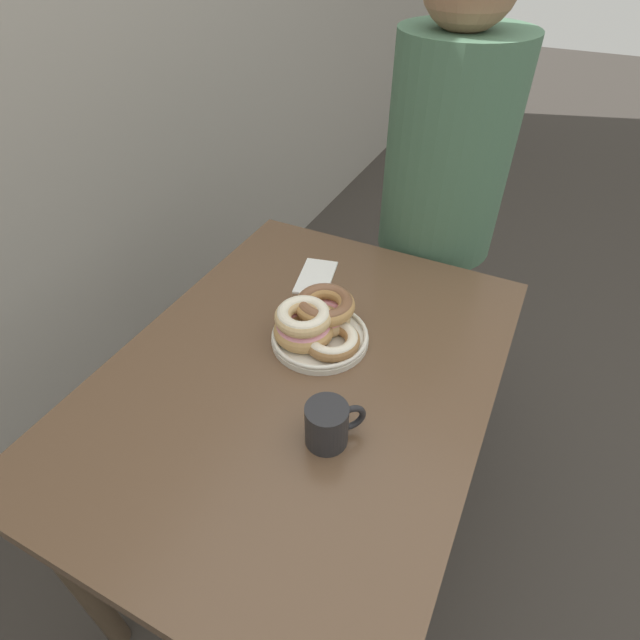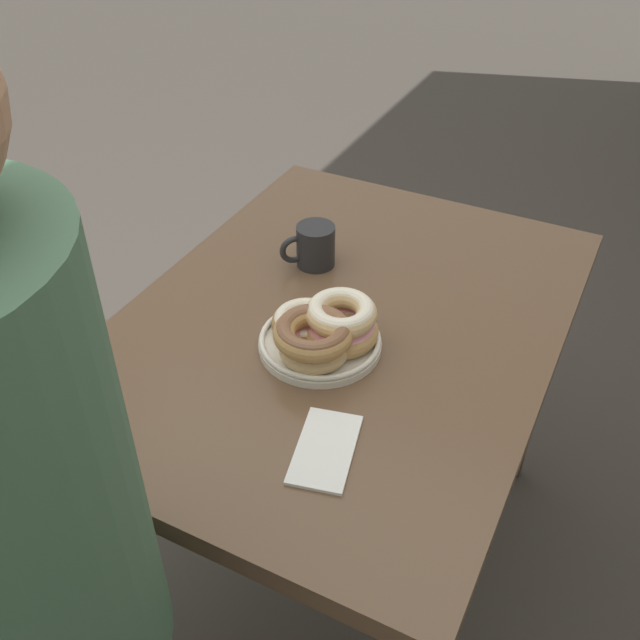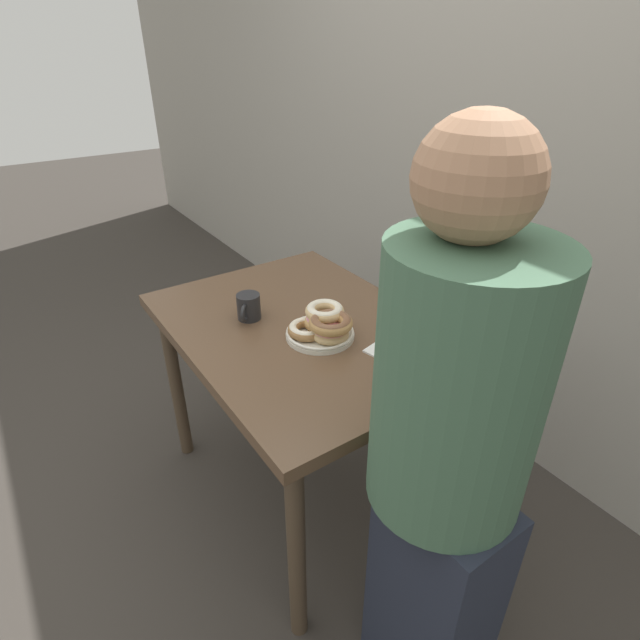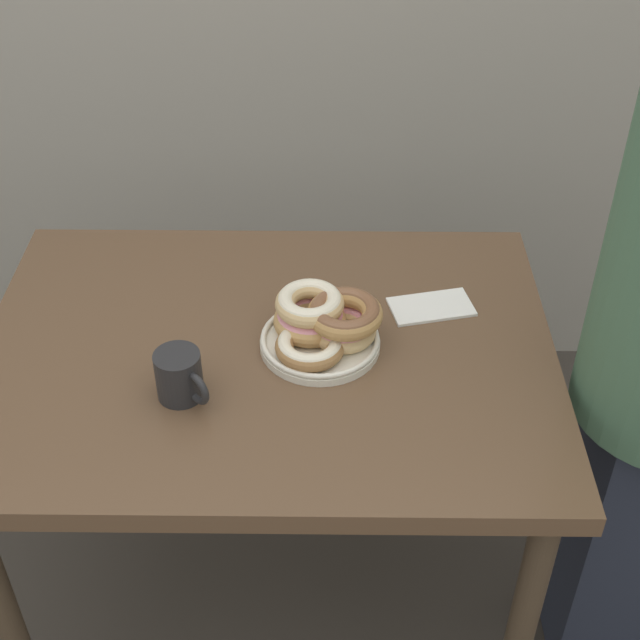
{
  "view_description": "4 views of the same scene",
  "coord_description": "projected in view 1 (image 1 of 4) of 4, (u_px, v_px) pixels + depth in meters",
  "views": [
    {
      "loc": [
        -0.63,
        -0.11,
        1.49
      ],
      "look_at": [
        0.09,
        0.24,
        0.8
      ],
      "focal_mm": 28.0,
      "sensor_mm": 36.0,
      "label": 1
    },
    {
      "loc": [
        0.94,
        0.67,
        1.54
      ],
      "look_at": [
        0.09,
        0.24,
        0.8
      ],
      "focal_mm": 40.0,
      "sensor_mm": 36.0,
      "label": 2
    },
    {
      "loc": [
        1.18,
        -0.5,
        1.55
      ],
      "look_at": [
        0.09,
        0.24,
        0.8
      ],
      "focal_mm": 28.0,
      "sensor_mm": 36.0,
      "label": 3
    },
    {
      "loc": [
        0.11,
        -0.96,
        1.76
      ],
      "look_at": [
        0.09,
        0.24,
        0.8
      ],
      "focal_mm": 50.0,
      "sensor_mm": 36.0,
      "label": 4
    }
  ],
  "objects": [
    {
      "name": "donut_plate",
      "position": [
        317.0,
        323.0,
        1.07
      ],
      "size": [
        0.24,
        0.24,
        0.09
      ],
      "color": "silver",
      "rests_on": "dining_table"
    },
    {
      "name": "ground_plane",
      "position": [
        382.0,
        575.0,
        1.43
      ],
      "size": [
        14.0,
        14.0,
        0.0
      ],
      "primitive_type": "plane",
      "color": "#38332D"
    },
    {
      "name": "person_figure",
      "position": [
        439.0,
        210.0,
        1.45
      ],
      "size": [
        0.34,
        0.33,
        1.46
      ],
      "color": "#232838",
      "rests_on": "ground_plane"
    },
    {
      "name": "napkin",
      "position": [
        316.0,
        277.0,
        1.27
      ],
      "size": [
        0.17,
        0.12,
        0.01
      ],
      "color": "white",
      "rests_on": "dining_table"
    },
    {
      "name": "coffee_mug",
      "position": [
        328.0,
        424.0,
        0.87
      ],
      "size": [
        0.1,
        0.09,
        0.09
      ],
      "color": "#232326",
      "rests_on": "dining_table"
    },
    {
      "name": "dining_table",
      "position": [
        302.0,
        397.0,
        1.09
      ],
      "size": [
        1.02,
        0.75,
        0.74
      ],
      "color": "brown",
      "rests_on": "ground_plane"
    }
  ]
}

